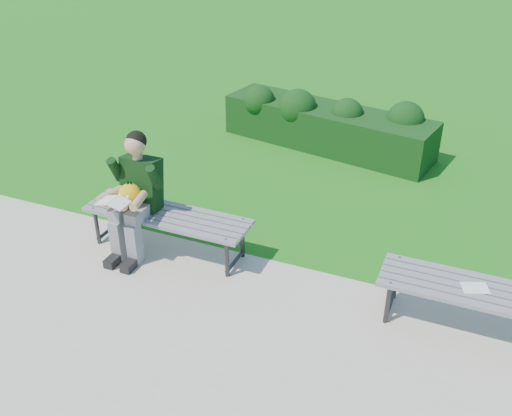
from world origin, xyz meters
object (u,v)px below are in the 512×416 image
(hedge, at_px, (327,123))
(bench_right, at_px, (486,296))
(paper_sheet, at_px, (475,288))
(bench_left, at_px, (167,218))
(seated_boy, at_px, (135,192))

(hedge, distance_m, bench_right, 4.22)
(bench_right, height_order, paper_sheet, bench_right)
(hedge, bearing_deg, bench_left, -102.46)
(hedge, bearing_deg, seated_boy, -106.77)
(bench_left, xyz_separation_m, paper_sheet, (3.07, -0.07, 0.06))
(hedge, relative_size, seated_boy, 2.49)
(bench_right, relative_size, seated_boy, 1.37)
(hedge, distance_m, bench_left, 3.46)
(bench_right, bearing_deg, paper_sheet, 180.00)
(seated_boy, distance_m, paper_sheet, 3.38)
(bench_right, bearing_deg, bench_left, 178.66)
(bench_right, bearing_deg, seated_boy, -179.67)
(hedge, xyz_separation_m, seated_boy, (-1.05, -3.47, 0.34))
(bench_left, height_order, paper_sheet, bench_left)
(bench_left, bearing_deg, hedge, 77.54)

